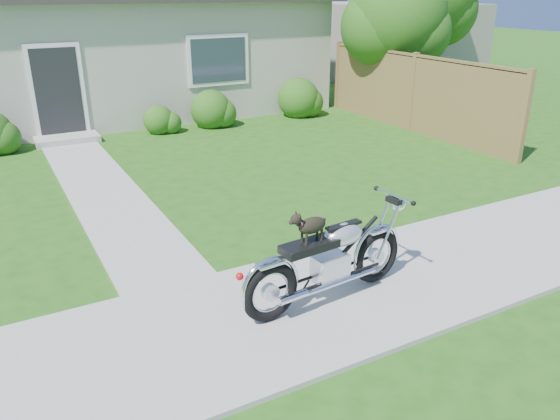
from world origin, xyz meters
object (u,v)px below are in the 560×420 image
object	(u,v)px
fence	(413,93)
tree_near	(402,19)
house	(93,33)
potted_plant_right	(203,111)
motorcycle_with_dog	(330,258)

from	to	relation	value
fence	tree_near	bearing A→B (deg)	62.62
house	potted_plant_right	xyz separation A→B (m)	(1.85, -3.44, -1.75)
fence	motorcycle_with_dog	size ratio (longest dim) A/B	2.98
house	tree_near	distance (m)	8.52
motorcycle_with_dog	potted_plant_right	bearing A→B (deg)	72.64
fence	potted_plant_right	distance (m)	5.28
tree_near	potted_plant_right	bearing A→B (deg)	166.87
tree_near	potted_plant_right	distance (m)	5.81
fence	tree_near	size ratio (longest dim) A/B	1.66
potted_plant_right	motorcycle_with_dog	bearing A→B (deg)	-102.24
house	potted_plant_right	size ratio (longest dim) A/B	15.29
tree_near	house	bearing A→B (deg)	146.71
tree_near	motorcycle_with_dog	bearing A→B (deg)	-133.95
house	fence	size ratio (longest dim) A/B	1.90
tree_near	fence	bearing A→B (deg)	-117.38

